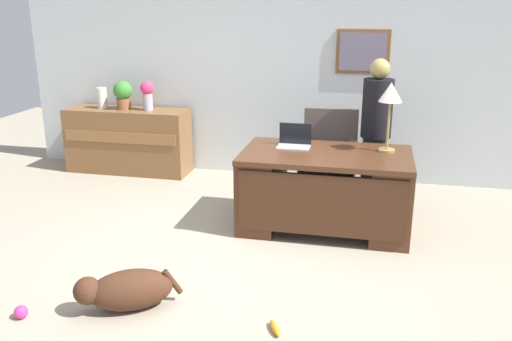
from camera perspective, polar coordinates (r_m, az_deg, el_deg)
name	(u,v)px	position (r m, az deg, el deg)	size (l,w,h in m)	color
ground_plane	(242,263)	(4.69, -1.50, -9.82)	(12.00, 12.00, 0.00)	#9E937F
back_wall	(292,69)	(6.76, 3.84, 10.66)	(7.00, 0.16, 2.70)	silver
desk	(325,189)	(5.27, 7.30, -1.92)	(1.61, 0.94, 0.77)	#4C2B19
credenza	(128,141)	(7.22, -13.38, 3.11)	(1.60, 0.50, 0.83)	brown
armchair	(329,159)	(6.06, 7.71, 1.17)	(0.60, 0.59, 1.01)	#564C47
person_standing	(376,132)	(5.90, 12.57, 4.01)	(0.32, 0.32, 1.59)	#262323
dog_lying	(126,290)	(4.10, -13.62, -12.19)	(0.70, 0.55, 0.30)	#472819
laptop	(294,141)	(5.36, 4.09, 3.12)	(0.32, 0.22, 0.22)	#B2B5BA
desk_lamp	(390,97)	(5.22, 14.06, 7.58)	(0.22, 0.22, 0.66)	#9E8447
vase_with_flowers	(147,94)	(6.97, -11.45, 7.99)	(0.17, 0.17, 0.37)	#AEAABD
vase_empty	(102,98)	(7.26, -16.00, 7.40)	(0.13, 0.13, 0.27)	silver
potted_plant	(123,94)	(7.11, -13.92, 7.90)	(0.24, 0.24, 0.36)	brown
dog_toy_ball	(21,312)	(4.28, -23.65, -13.58)	(0.10, 0.10, 0.10)	#D8338C
dog_toy_bone	(275,328)	(3.82, 2.03, -16.34)	(0.19, 0.05, 0.05)	orange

